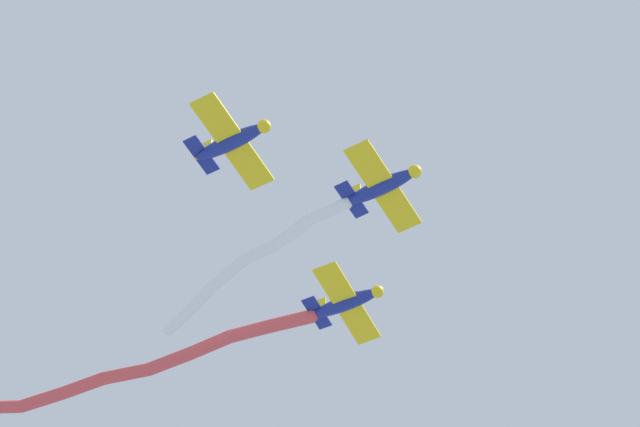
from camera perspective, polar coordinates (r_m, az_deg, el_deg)
airplane_lead at (r=70.85m, az=2.79°, el=1.22°), size 6.48×5.00×1.62m
smoke_trail_lead at (r=74.95m, az=-3.20°, el=-2.28°), size 2.97×15.46×2.10m
airplane_left_wing at (r=75.99m, az=1.19°, el=-3.97°), size 6.40×4.97×1.62m
smoke_trail_left_wing at (r=82.07m, az=-8.73°, el=-6.93°), size 13.29×23.92×3.52m
airplane_right_wing at (r=69.62m, az=-3.90°, el=3.21°), size 6.46×5.00×1.62m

